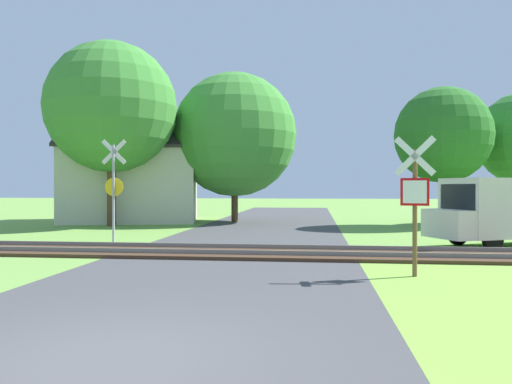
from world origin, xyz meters
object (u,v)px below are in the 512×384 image
at_px(crossing_sign_far, 114,184).
at_px(house, 133,182).
at_px(tree_left, 111,107).
at_px(mail_truck, 506,209).
at_px(tree_right, 443,135).
at_px(tree_center, 235,135).
at_px(stop_sign_near, 415,197).

bearing_deg(crossing_sign_far, house, 102.18).
distance_m(crossing_sign_far, tree_left, 8.79).
xyz_separation_m(house, mail_truck, (16.58, -10.34, -0.99)).
bearing_deg(mail_truck, tree_left, 43.68).
bearing_deg(mail_truck, crossing_sign_far, 68.33).
relative_size(house, mail_truck, 1.63).
bearing_deg(tree_right, tree_center, 170.84).
xyz_separation_m(house, tree_center, (5.89, -0.06, 2.64)).
relative_size(stop_sign_near, tree_center, 0.37).
height_order(stop_sign_near, crossing_sign_far, crossing_sign_far).
height_order(house, tree_center, tree_center).
distance_m(stop_sign_near, tree_center, 17.91).
xyz_separation_m(tree_center, tree_right, (10.78, -1.74, -0.33)).
distance_m(stop_sign_near, tree_right, 15.45).
height_order(tree_center, tree_right, tree_center).
relative_size(crossing_sign_far, tree_left, 0.39).
relative_size(stop_sign_near, tree_right, 0.44).
xyz_separation_m(house, tree_left, (0.24, -3.66, 3.70)).
height_order(tree_center, mail_truck, tree_center).
bearing_deg(tree_left, tree_center, 32.52).
xyz_separation_m(crossing_sign_far, tree_left, (-3.14, 7.23, 3.88)).
distance_m(house, tree_right, 16.92).
xyz_separation_m(tree_right, mail_truck, (-0.09, -8.54, -3.30)).
xyz_separation_m(stop_sign_near, crossing_sign_far, (-9.11, 5.51, 0.31)).
distance_m(stop_sign_near, mail_truck, 7.33).
height_order(stop_sign_near, tree_left, tree_left).
xyz_separation_m(crossing_sign_far, mail_truck, (13.20, 0.56, -0.81)).
bearing_deg(tree_right, crossing_sign_far, -145.61).
relative_size(house, tree_center, 1.02).
relative_size(tree_left, tree_right, 1.33).
height_order(crossing_sign_far, tree_center, tree_center).
relative_size(house, tree_right, 1.23).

